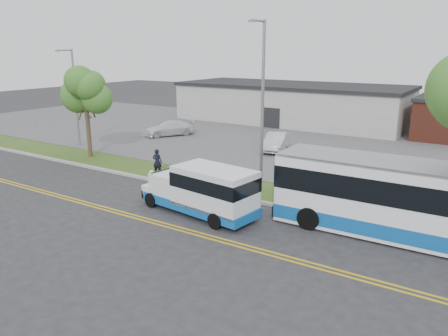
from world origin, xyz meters
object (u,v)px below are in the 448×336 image
Objects in this scene: parked_car_a at (276,142)px; parked_car_b at (169,128)px; streetlight_far at (75,94)px; pedestrian at (157,162)px; shuttle_bus at (205,189)px; transit_bus at (416,203)px; streetlight_near at (262,103)px; tree_west at (85,90)px.

parked_car_a is 11.45m from parked_car_b.
pedestrian is (11.72, -3.29, -3.51)m from streetlight_far.
transit_bus is at bearing 22.44° from shuttle_bus.
shuttle_bus is (-0.67, -4.61, -3.88)m from streetlight_near.
tree_west reaches higher than transit_bus.
shuttle_bus is at bearing -165.90° from transit_bus.
tree_west is 15.30m from parked_car_a.
shuttle_bus is (14.33, -5.08, -3.77)m from tree_west.
parked_car_a is at bearing 111.09° from streetlight_near.
streetlight_near reaches higher than tree_west.
transit_bus reaches higher than parked_car_b.
pedestrian is 11.20m from parked_car_a.
streetlight_far is (-19.00, 2.69, -0.76)m from streetlight_near.
tree_west is 10.80m from parked_car_b.
tree_west reaches higher than parked_car_a.
parked_car_b is (-0.33, 9.89, -4.33)m from tree_west.
streetlight_far is at bearing 171.95° from streetlight_near.
parked_car_b is (-8.05, 10.96, -0.17)m from pedestrian.
tree_west is 4.62m from streetlight_far.
parked_car_a is at bearing 109.90° from shuttle_bus.
tree_west reaches higher than parked_car_b.
streetlight_far is at bearing -168.07° from parked_car_a.
streetlight_far is 17.21m from parked_car_a.
tree_west reaches higher than shuttle_bus.
parked_car_a is (-12.57, 12.20, -0.89)m from transit_bus.
streetlight_near reaches higher than streetlight_far.
transit_bus is (9.36, 2.48, 0.37)m from shuttle_bus.
tree_west is at bearing -28.98° from streetlight_far.
transit_bus is 27.08m from parked_car_b.
pedestrian is (7.72, -1.08, -4.16)m from tree_west.
shuttle_bus is at bearing 129.88° from pedestrian.
streetlight_far is 0.65× the size of transit_bus.
tree_west is at bearing -55.64° from parked_car_b.
streetlight_near is at bearing -83.00° from parked_car_a.
tree_west is 1.45× the size of parked_car_b.
streetlight_near is at bearing -1.80° from tree_west.
transit_bus is 2.79× the size of parked_car_a.
streetlight_near is 5.51× the size of pedestrian.
streetlight_near reaches higher than shuttle_bus.
streetlight_near is at bearing 165.87° from pedestrian.
streetlight_near reaches higher than parked_car_a.
parked_car_a is at bearing 135.09° from transit_bus.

